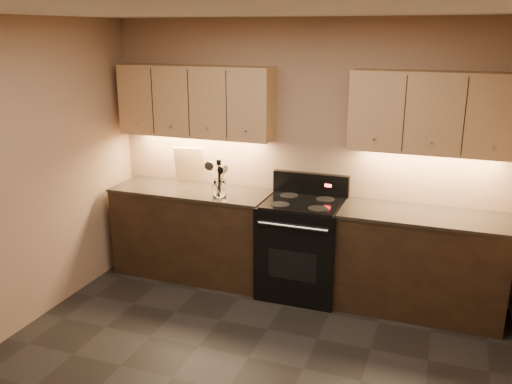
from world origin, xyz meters
TOP-DOWN VIEW (x-y plane):
  - ceiling at (0.00, 0.00)m, footprint 4.00×4.00m
  - wall_back at (0.00, 2.00)m, footprint 4.00×0.04m
  - counter_left at (-1.10, 1.70)m, footprint 1.62×0.62m
  - counter_right at (1.18, 1.70)m, footprint 1.46×0.62m
  - stove at (0.08, 1.68)m, footprint 0.76×0.68m
  - upper_cab_left at (-1.10, 1.85)m, footprint 1.60×0.30m
  - upper_cab_right at (1.18, 1.85)m, footprint 1.44×0.30m
  - outlet_plate at (-1.30, 1.99)m, footprint 0.08×0.01m
  - utensil_crock at (-0.73, 1.56)m, footprint 0.14×0.14m
  - cutting_board at (-1.24, 1.94)m, footprint 0.33×0.19m
  - wooden_spoon at (-0.75, 1.54)m, footprint 0.14×0.14m
  - black_spoon at (-0.73, 1.57)m, footprint 0.12×0.15m
  - black_turner at (-0.72, 1.53)m, footprint 0.10×0.12m
  - steel_skimmer at (-0.70, 1.54)m, footprint 0.20×0.13m

SIDE VIEW (x-z plane):
  - counter_left at x=-1.10m, z-range 0.00..0.93m
  - counter_right at x=1.18m, z-range 0.00..0.93m
  - stove at x=0.08m, z-range -0.09..1.05m
  - utensil_crock at x=-0.73m, z-range 0.92..1.09m
  - wooden_spoon at x=-0.75m, z-range 0.94..1.25m
  - black_spoon at x=-0.73m, z-range 0.94..1.26m
  - steel_skimmer at x=-0.70m, z-range 0.94..1.29m
  - outlet_plate at x=-1.30m, z-range 1.06..1.18m
  - cutting_board at x=-1.24m, z-range 0.93..1.31m
  - black_turner at x=-0.72m, z-range 0.94..1.31m
  - wall_back at x=0.00m, z-range 0.00..2.60m
  - upper_cab_left at x=-1.10m, z-range 1.45..2.15m
  - upper_cab_right at x=1.18m, z-range 1.45..2.15m
  - ceiling at x=0.00m, z-range 2.60..2.60m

